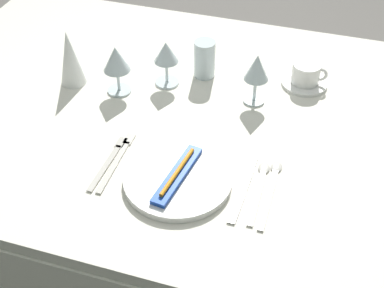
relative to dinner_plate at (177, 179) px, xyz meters
The scene contains 16 objects.
ground_plane 0.80m from the dinner_plate, 89.79° to the left, with size 6.00×6.00×0.00m, color slate.
dining_table 0.29m from the dinner_plate, 89.79° to the left, with size 1.80×1.11×0.74m.
dinner_plate is the anchor object (origin of this frame).
toothbrush_package 0.02m from the dinner_plate, behind, with size 0.06×0.21×0.02m.
fork_outer 0.17m from the dinner_plate, behind, with size 0.02×0.22×0.00m.
fork_inner 0.19m from the dinner_plate, behind, with size 0.02×0.20×0.00m.
dinner_knife 0.16m from the dinner_plate, ahead, with size 0.02×0.23×0.00m.
spoon_soup 0.20m from the dinner_plate, 13.47° to the left, with size 0.03×0.21×0.01m.
spoon_dessert 0.23m from the dinner_plate, 13.07° to the left, with size 0.03×0.23×0.01m.
saucer_left 0.55m from the dinner_plate, 64.92° to the left, with size 0.13×0.13×0.01m, color white.
coffee_cup_left 0.55m from the dinner_plate, 64.77° to the left, with size 0.10×0.08×0.06m.
wine_glass_centre 0.42m from the dinner_plate, 132.62° to the left, with size 0.08×0.08×0.15m.
wine_glass_left 0.42m from the dinner_plate, 112.54° to the left, with size 0.07×0.07×0.14m.
wine_glass_right 0.40m from the dinner_plate, 73.88° to the left, with size 0.07×0.07×0.15m.
drink_tumbler 0.46m from the dinner_plate, 98.08° to the left, with size 0.06×0.06×0.11m.
napkin_folded 0.53m from the dinner_plate, 144.34° to the left, with size 0.08×0.08×0.17m, color white.
Camera 1 is at (0.30, -1.11, 1.65)m, focal length 49.48 mm.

